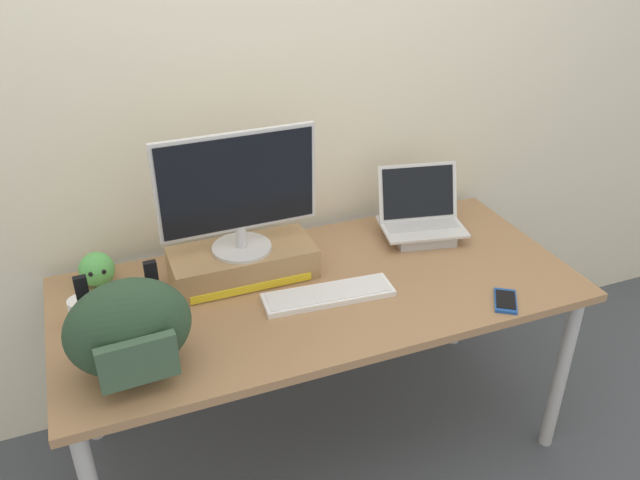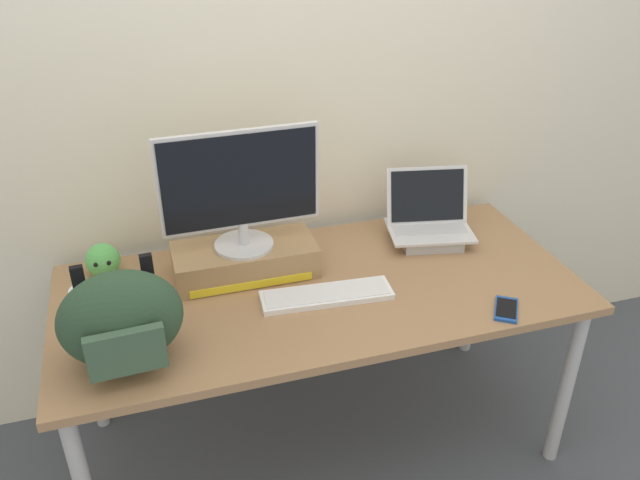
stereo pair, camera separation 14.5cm
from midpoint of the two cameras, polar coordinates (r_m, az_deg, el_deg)
The scene contains 11 objects.
ground_plane at distance 2.68m, azimuth 1.62°, elevation -17.21°, with size 20.00×20.00×0.00m, color #474C56.
back_wall at distance 2.40m, azimuth -1.82°, elevation 13.85°, with size 7.00×0.10×2.60m, color silver.
desk at distance 2.24m, azimuth 1.85°, elevation -5.53°, with size 1.76×0.80×0.73m.
toner_box_yellow at distance 2.25m, azimuth -4.83°, elevation -1.79°, with size 0.49×0.23×0.11m.
desktop_monitor at distance 2.12m, azimuth -5.13°, elevation 4.51°, with size 0.54×0.20×0.42m.
open_laptop at distance 2.50m, azimuth 11.26°, elevation 1.07°, with size 0.35×0.28×0.26m.
external_keyboard at distance 2.14m, azimuth 2.58°, elevation -4.92°, with size 0.45×0.16×0.02m.
messenger_backpack at distance 1.86m, azimuth -15.08°, elevation -6.90°, with size 0.36×0.26×0.30m.
coffee_mug at distance 2.16m, azimuth -18.32°, elevation -5.17°, with size 0.12×0.08×0.09m.
cell_phone at distance 2.19m, azimuth 18.01°, elevation -5.90°, with size 0.13×0.15×0.01m.
plush_toy at distance 2.33m, azimuth -17.02°, elevation -1.76°, with size 0.12×0.12×0.12m.
Camera 2 is at (-0.54, -1.76, 1.95)m, focal length 36.12 mm.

